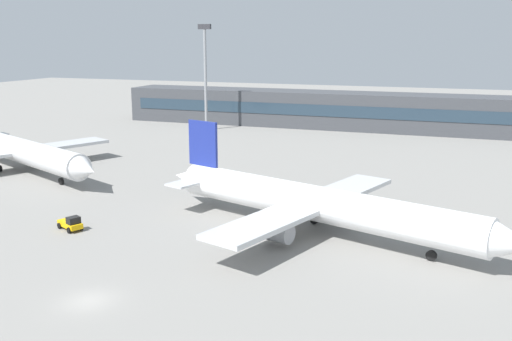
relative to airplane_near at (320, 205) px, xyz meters
The scene contains 6 objects.
ground_plane 21.96m from the airplane_near, 132.02° to the left, with size 400.00×400.00×0.00m, color gray.
terminal_building 82.70m from the airplane_near, 100.10° to the left, with size 114.93×12.13×9.00m.
airplane_near is the anchor object (origin of this frame).
airplane_mid 57.28m from the airplane_near, 165.66° to the left, with size 44.46×32.01×11.66m.
baggage_tug_yellow 29.40m from the airplane_near, 162.74° to the right, with size 3.90×2.96×1.75m.
floodlight_tower_east 81.15m from the airplane_near, 124.20° to the left, with size 3.20×0.80×25.56m.
Camera 1 is at (29.28, -38.05, 22.07)m, focal length 40.28 mm.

